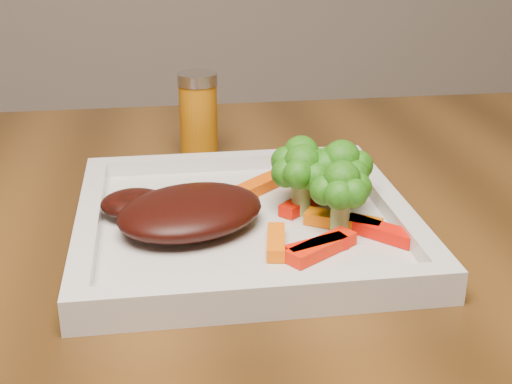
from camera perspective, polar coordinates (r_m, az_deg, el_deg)
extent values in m
cube|color=silver|center=(0.59, -0.96, -2.82)|extent=(0.27, 0.27, 0.01)
ellipsoid|color=black|center=(0.57, -5.27, -1.55)|extent=(0.15, 0.14, 0.03)
cube|color=#F51E04|center=(0.54, 5.26, -4.43)|extent=(0.06, 0.05, 0.01)
cube|color=red|center=(0.57, 9.84, -3.07)|extent=(0.05, 0.05, 0.01)
cube|color=#FC6704|center=(0.54, 1.60, -4.02)|extent=(0.02, 0.05, 0.01)
cube|color=#E54B03|center=(0.66, 7.39, 0.59)|extent=(0.05, 0.04, 0.01)
cube|color=#E14D03|center=(0.65, 0.60, 0.69)|extent=(0.06, 0.05, 0.01)
cube|color=#DF6403|center=(0.58, 6.97, -2.34)|extent=(0.06, 0.05, 0.01)
cube|color=red|center=(0.61, 3.81, -0.86)|extent=(0.05, 0.05, 0.01)
cylinder|color=#A05B08|center=(0.76, -4.63, 6.07)|extent=(0.05, 0.05, 0.09)
cube|color=#FF1404|center=(0.54, 4.89, -4.42)|extent=(0.05, 0.03, 0.01)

